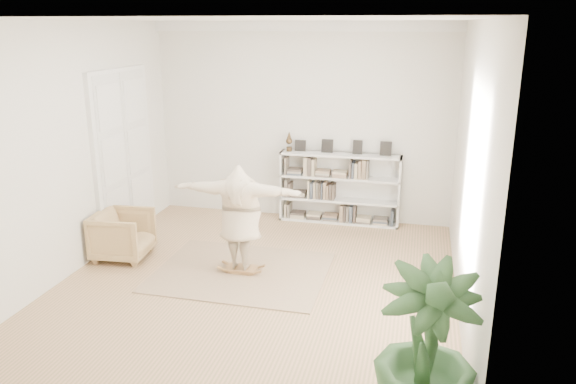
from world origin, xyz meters
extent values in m
plane|color=olive|center=(0.00, 0.00, 0.00)|extent=(6.00, 6.00, 0.00)
plane|color=silver|center=(0.00, 3.00, 1.80)|extent=(5.50, 0.00, 5.50)
plane|color=silver|center=(0.00, -3.00, 1.80)|extent=(5.50, 0.00, 5.50)
plane|color=silver|center=(-2.75, 0.00, 1.80)|extent=(0.00, 6.00, 6.00)
plane|color=silver|center=(2.75, 0.00, 1.80)|extent=(0.00, 6.00, 6.00)
plane|color=white|center=(0.00, 0.00, 3.60)|extent=(6.00, 6.00, 0.00)
cube|color=white|center=(0.00, 2.94, 3.51)|extent=(5.50, 0.12, 0.18)
cube|color=white|center=(-2.71, 1.30, 1.40)|extent=(0.08, 1.78, 2.92)
cube|color=silver|center=(-2.69, 0.90, 1.40)|extent=(0.06, 0.78, 2.80)
cube|color=silver|center=(-2.69, 1.70, 1.40)|extent=(0.06, 0.78, 2.80)
cube|color=silver|center=(-0.33, 2.81, 0.65)|extent=(0.04, 0.35, 1.30)
cube|color=silver|center=(1.83, 2.81, 0.65)|extent=(0.04, 0.35, 1.30)
cube|color=silver|center=(0.75, 2.96, 0.65)|extent=(2.20, 0.04, 1.30)
cube|color=silver|center=(0.75, 2.81, 0.02)|extent=(2.20, 0.35, 0.04)
cube|color=silver|center=(0.75, 2.81, 0.43)|extent=(2.20, 0.35, 0.04)
cube|color=silver|center=(0.75, 2.81, 0.86)|extent=(2.20, 0.35, 0.04)
cube|color=silver|center=(0.75, 2.81, 1.28)|extent=(2.20, 0.35, 0.04)
cube|color=black|center=(0.00, 2.85, 1.42)|extent=(0.18, 0.07, 0.24)
cube|color=black|center=(0.50, 2.85, 1.42)|extent=(0.18, 0.07, 0.24)
cube|color=black|center=(1.05, 2.85, 1.42)|extent=(0.18, 0.07, 0.24)
cube|color=black|center=(1.55, 2.85, 1.42)|extent=(0.18, 0.07, 0.24)
imported|color=tan|center=(-2.30, 0.37, 0.38)|extent=(0.90, 0.88, 0.76)
cube|color=tan|center=(-0.32, 0.26, 0.01)|extent=(2.51, 2.02, 0.02)
cube|color=olive|center=(-0.32, 0.26, 0.07)|extent=(0.47, 0.28, 0.03)
cube|color=olive|center=(-0.32, 0.26, 0.04)|extent=(0.32, 0.05, 0.04)
cube|color=olive|center=(-0.32, 0.26, 0.04)|extent=(0.32, 0.05, 0.04)
cube|color=olive|center=(-0.32, 0.26, 0.07)|extent=(0.18, 0.05, 0.10)
cube|color=olive|center=(-0.32, 0.26, 0.07)|extent=(0.18, 0.05, 0.10)
imported|color=beige|center=(-0.32, 0.26, 0.90)|extent=(1.93, 0.54, 1.57)
imported|color=#2B4F27|center=(2.30, -2.55, 0.80)|extent=(1.00, 1.00, 1.59)
camera|label=1|loc=(2.13, -7.01, 3.55)|focal=35.00mm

